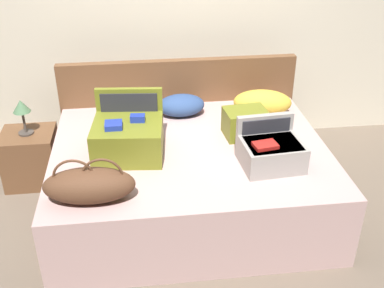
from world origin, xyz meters
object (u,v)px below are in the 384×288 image
at_px(hard_case_large, 128,135).
at_px(pillow_near_headboard, 181,105).
at_px(hard_case_medium, 271,150).
at_px(duffel_bag, 89,185).
at_px(pillow_center_head, 262,102).
at_px(nightstand, 31,158).
at_px(bed, 190,179).
at_px(hard_case_small, 245,123).
at_px(table_lamp, 22,109).

relative_size(hard_case_large, pillow_near_headboard, 1.35).
bearing_deg(hard_case_medium, duffel_bag, -171.92).
height_order(pillow_center_head, nightstand, pillow_center_head).
bearing_deg(bed, duffel_bag, -140.29).
relative_size(hard_case_small, nightstand, 0.73).
relative_size(hard_case_small, pillow_center_head, 0.70).
bearing_deg(hard_case_medium, hard_case_small, 95.56).
distance_m(duffel_bag, nightstand, 1.37).
height_order(hard_case_small, duffel_bag, duffel_bag).
distance_m(bed, hard_case_large, 0.62).
relative_size(bed, pillow_center_head, 4.18).
bearing_deg(duffel_bag, table_lamp, 118.19).
height_order(hard_case_large, duffel_bag, hard_case_large).
bearing_deg(hard_case_small, table_lamp, 161.29).
xyz_separation_m(hard_case_medium, table_lamp, (-1.84, 0.86, 0.02)).
bearing_deg(bed, table_lamp, 156.92).
bearing_deg(hard_case_medium, table_lamp, 150.33).
relative_size(hard_case_large, hard_case_small, 1.56).
bearing_deg(hard_case_small, pillow_center_head, 52.03).
bearing_deg(pillow_center_head, table_lamp, 178.54).
relative_size(pillow_center_head, table_lamp, 1.63).
height_order(bed, pillow_center_head, pillow_center_head).
distance_m(pillow_near_headboard, table_lamp, 1.30).
xyz_separation_m(bed, pillow_near_headboard, (-0.01, 0.57, 0.37)).
bearing_deg(pillow_near_headboard, pillow_center_head, -5.19).
bearing_deg(hard_case_medium, hard_case_large, 159.59).
distance_m(bed, hard_case_small, 0.61).
height_order(duffel_bag, pillow_center_head, duffel_bag).
height_order(bed, hard_case_large, hard_case_large).
xyz_separation_m(hard_case_medium, pillow_center_head, (0.15, 0.81, -0.01)).
bearing_deg(table_lamp, pillow_center_head, -1.46).
distance_m(hard_case_medium, table_lamp, 2.03).
xyz_separation_m(pillow_near_headboard, table_lamp, (-1.30, -0.01, 0.04)).
height_order(hard_case_medium, duffel_bag, hard_case_medium).
xyz_separation_m(pillow_center_head, nightstand, (-1.99, 0.05, -0.43)).
distance_m(hard_case_large, hard_case_small, 0.92).
bearing_deg(hard_case_medium, pillow_near_headboard, 117.05).
bearing_deg(pillow_near_headboard, nightstand, -179.48).
relative_size(hard_case_small, pillow_near_headboard, 0.86).
distance_m(duffel_bag, pillow_center_head, 1.76).
xyz_separation_m(hard_case_large, nightstand, (-0.86, 0.58, -0.47)).
bearing_deg(bed, hard_case_medium, -29.72).
relative_size(hard_case_medium, hard_case_small, 1.28).
bearing_deg(duffel_bag, nightstand, 118.19).
relative_size(hard_case_large, pillow_center_head, 1.09).
height_order(pillow_near_headboard, pillow_center_head, pillow_center_head).
height_order(hard_case_medium, table_lamp, hard_case_medium).
bearing_deg(hard_case_large, hard_case_medium, -10.30).
relative_size(bed, hard_case_small, 6.00).
height_order(hard_case_small, pillow_center_head, hard_case_small).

